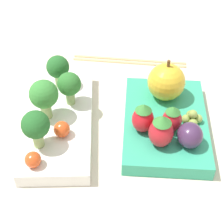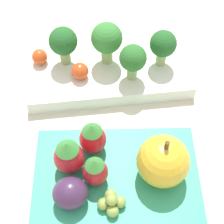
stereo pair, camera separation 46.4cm
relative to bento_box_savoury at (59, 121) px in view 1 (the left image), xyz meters
The scene contains 16 objects.
ground_plane 0.07m from the bento_box_savoury, 89.80° to the right, with size 4.00×4.00×0.00m, color beige.
bento_box_savoury is the anchor object (origin of this frame).
bento_box_fruit 0.16m from the bento_box_savoury, 93.79° to the right, with size 0.20×0.14×0.02m.
broccoli_floret_0 0.09m from the bento_box_savoury, ahead, with size 0.04×0.04×0.06m.
broccoli_floret_1 0.08m from the bento_box_savoury, 158.56° to the left, with size 0.04×0.04×0.06m.
broccoli_floret_2 0.06m from the bento_box_savoury, 29.82° to the right, with size 0.04×0.04×0.05m.
broccoli_floret_3 0.05m from the bento_box_savoury, 101.34° to the left, with size 0.04×0.04×0.06m.
cherry_tomato_0 0.05m from the bento_box_savoury, 168.20° to the right, with size 0.02×0.02×0.02m.
cherry_tomato_1 0.10m from the bento_box_savoury, 164.47° to the left, with size 0.02×0.02×0.02m.
apple 0.17m from the bento_box_savoury, 76.60° to the right, with size 0.06×0.06×0.07m.
strawberry_0 0.16m from the bento_box_savoury, 113.23° to the right, with size 0.03×0.03×0.05m.
strawberry_1 0.17m from the bento_box_savoury, 101.99° to the right, with size 0.03×0.03×0.04m.
strawberry_2 0.13m from the bento_box_savoury, 105.17° to the right, with size 0.03×0.03×0.05m.
plum 0.20m from the bento_box_savoury, 109.04° to the right, with size 0.04×0.03×0.03m.
grape_cluster 0.20m from the bento_box_savoury, 96.07° to the right, with size 0.03×0.03×0.02m.
chopsticks_pair 0.21m from the bento_box_savoury, 35.33° to the right, with size 0.05×0.21×0.01m.
Camera 1 is at (-0.41, 0.01, 0.40)m, focal length 60.00 mm.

